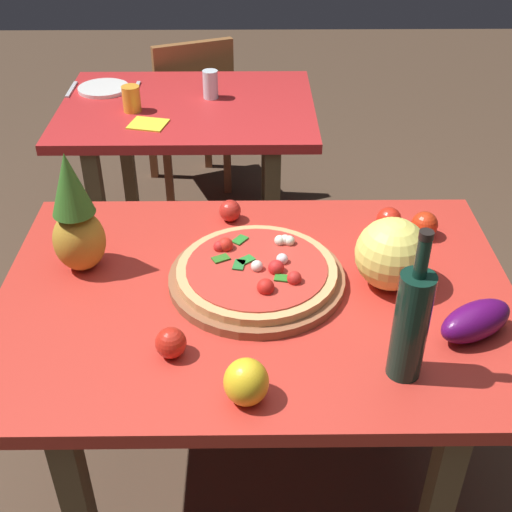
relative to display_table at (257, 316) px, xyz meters
The scene contains 21 objects.
ground_plane 0.67m from the display_table, ahead, with size 10.00×10.00×0.00m, color #4C3828.
display_table is the anchor object (origin of this frame).
background_table 1.31m from the display_table, 102.20° to the left, with size 1.06×0.80×0.75m.
dining_chair 1.94m from the display_table, 99.67° to the left, with size 0.52×0.52×0.85m.
pizza_board 0.10m from the display_table, 92.06° to the left, with size 0.46×0.46×0.03m, color brown.
pizza 0.13m from the display_table, 89.45° to the left, with size 0.42×0.42×0.06m.
wine_bottle 0.49m from the display_table, 42.62° to the right, with size 0.08×0.08×0.37m.
pineapple_left 0.54m from the display_table, 166.13° to the left, with size 0.14×0.14×0.34m.
melon 0.39m from the display_table, ahead, with size 0.19×0.19×0.19m, color #EEE166.
bell_pepper 0.39m from the display_table, 94.14° to the right, with size 0.10×0.10×0.11m, color yellow.
eggplant 0.56m from the display_table, 18.92° to the right, with size 0.20×0.09×0.09m, color #4E0C52.
tomato_by_bottle 0.57m from the display_table, 28.00° to the left, with size 0.08×0.08×0.08m, color red.
tomato_beside_pepper 0.33m from the display_table, 130.26° to the right, with size 0.07×0.07×0.07m, color red.
tomato_at_corner 0.38m from the display_table, 102.24° to the left, with size 0.07×0.07×0.07m, color red.
tomato_near_board 0.50m from the display_table, 36.83° to the left, with size 0.07×0.07×0.07m, color red.
drinking_glass_juice 1.31m from the display_table, 112.24° to the left, with size 0.07×0.07×0.10m, color orange.
drinking_glass_water 1.37m from the display_table, 97.61° to the left, with size 0.06×0.06×0.12m, color silver.
dinner_plate 1.58m from the display_table, 114.40° to the left, with size 0.22×0.22×0.02m, color white.
fork_utensil 1.65m from the display_table, 118.85° to the left, with size 0.02×0.18×0.01m, color silver.
knife_utensil 1.53m from the display_table, 109.62° to the left, with size 0.02×0.18×0.01m, color silver.
napkin_folded 1.15m from the display_table, 111.17° to the left, with size 0.14×0.12×0.01m, color yellow.
Camera 1 is at (-0.02, -1.36, 1.81)m, focal length 46.49 mm.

